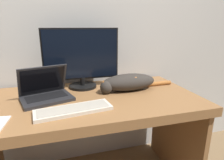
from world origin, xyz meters
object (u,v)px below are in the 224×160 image
at_px(laptop, 46,93).
at_px(external_keyboard, 74,110).
at_px(monitor, 82,59).
at_px(cat, 128,82).

height_order(laptop, external_keyboard, laptop).
bearing_deg(external_keyboard, laptop, 116.15).
bearing_deg(monitor, laptop, -144.09).
relative_size(external_keyboard, cat, 0.73).
height_order(external_keyboard, cat, cat).
xyz_separation_m(laptop, cat, (0.59, 0.03, 0.02)).
xyz_separation_m(external_keyboard, cat, (0.43, 0.27, 0.05)).
xyz_separation_m(monitor, cat, (0.32, -0.16, -0.16)).
relative_size(laptop, cat, 0.59).
bearing_deg(laptop, cat, -14.70).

